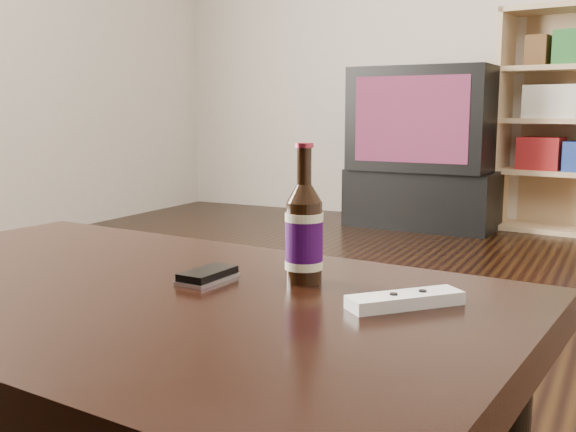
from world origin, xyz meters
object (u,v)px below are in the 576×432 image
at_px(tv, 424,119).
at_px(bookshelf, 561,116).
at_px(beer_bottle, 304,234).
at_px(tv_stand, 422,198).
at_px(phone, 208,276).
at_px(coffee_table, 134,321).
at_px(remote, 405,300).

height_order(tv, bookshelf, bookshelf).
relative_size(bookshelf, beer_bottle, 5.99).
height_order(bookshelf, beer_bottle, bookshelf).
height_order(tv_stand, beer_bottle, beer_bottle).
height_order(bookshelf, phone, bookshelf).
distance_m(tv, bookshelf, 0.84).
bearing_deg(coffee_table, remote, 10.31).
relative_size(tv_stand, beer_bottle, 4.06).
distance_m(bookshelf, beer_bottle, 3.59).
distance_m(tv, beer_bottle, 3.42).
relative_size(bookshelf, phone, 12.27).
xyz_separation_m(tv_stand, remote, (0.92, -3.40, 0.30)).
height_order(phone, remote, remote).
bearing_deg(remote, phone, -136.92).
bearing_deg(tv, phone, -77.77).
bearing_deg(tv_stand, remote, -72.23).
relative_size(coffee_table, phone, 11.70).
distance_m(coffee_table, phone, 0.14).
xyz_separation_m(coffee_table, remote, (0.44, 0.08, 0.07)).
bearing_deg(tv_stand, phone, -77.77).
bearing_deg(remote, coffee_table, -127.10).
height_order(tv, beer_bottle, tv).
bearing_deg(bookshelf, phone, -85.68).
relative_size(tv_stand, bookshelf, 0.68).
bearing_deg(beer_bottle, tv, 102.19).
distance_m(tv_stand, bookshelf, 1.00).
distance_m(bookshelf, remote, 3.66).
height_order(bookshelf, coffee_table, bookshelf).
bearing_deg(bookshelf, coffee_table, -87.09).
xyz_separation_m(coffee_table, beer_bottle, (0.25, 0.14, 0.15)).
bearing_deg(tv, bookshelf, 19.82).
height_order(tv_stand, coffee_table, coffee_table).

